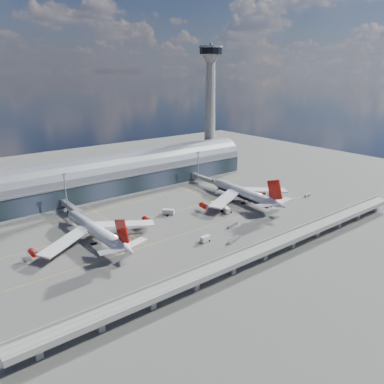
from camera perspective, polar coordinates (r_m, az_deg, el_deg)
ground at (r=212.49m, az=-0.24°, el=-4.71°), size 500.00×500.00×0.00m
taxi_lines at (r=229.12m, az=-3.64°, el=-3.02°), size 200.00×80.12×0.01m
terminal at (r=271.47m, az=-10.40°, el=2.58°), size 200.00×30.00×28.00m
control_tower at (r=315.68m, az=2.77°, el=12.42°), size 19.00×19.00×103.00m
guideway at (r=174.03m, az=11.05°, el=-8.50°), size 220.00×8.50×7.20m
floodlight_mast_left at (r=231.69m, az=-18.67°, el=-0.15°), size 3.00×0.70×25.70m
floodlight_mast_right at (r=278.76m, az=0.95°, el=3.77°), size 3.00×0.70×25.70m
airliner_left at (r=193.24m, az=-14.31°, el=-5.77°), size 64.86×68.13×20.77m
airliner_right at (r=246.11m, az=8.04°, el=-0.24°), size 67.46×70.52×22.36m
jet_bridge_left at (r=233.04m, az=-17.99°, el=-2.18°), size 4.40×28.00×7.25m
jet_bridge_right at (r=280.11m, az=1.95°, el=2.04°), size 4.40×32.00×7.25m
service_truck_0 at (r=202.60m, az=-13.78°, el=-5.98°), size 5.46×7.01×2.83m
service_truck_1 at (r=189.36m, az=2.04°, el=-7.15°), size 5.45×2.95×3.07m
service_truck_2 at (r=238.51m, az=3.97°, el=-1.73°), size 9.48×3.96×3.33m
service_truck_3 at (r=227.87m, az=5.25°, el=-2.73°), size 4.95×7.35×3.32m
service_truck_4 at (r=277.11m, az=4.73°, el=0.99°), size 3.85×5.05×2.66m
service_truck_5 at (r=224.13m, az=-3.62°, el=-3.05°), size 6.60×6.71×3.29m
cargo_train_0 at (r=208.74m, az=6.18°, el=-5.02°), size 8.89×3.76×1.48m
cargo_train_1 at (r=191.31m, az=6.38°, el=-7.22°), size 9.61×4.16×1.60m
cargo_train_2 at (r=267.38m, az=17.18°, el=-0.50°), size 5.36×1.83×1.81m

